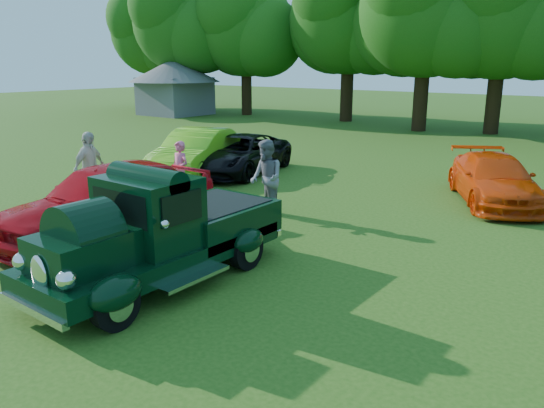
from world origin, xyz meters
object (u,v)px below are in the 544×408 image
Objects in this scene: gazebo at (175,80)px; spectator_white at (90,168)px; hero_pickup at (161,235)px; spectator_pink at (180,171)px; back_car_orange at (494,179)px; red_convertible at (109,201)px; back_car_black at (239,154)px; spectator_grey at (266,178)px; back_car_lime at (197,152)px.

spectator_white is at bearing -47.78° from gazebo.
hero_pickup is 5.54m from spectator_pink.
spectator_pink is at bearing -174.58° from back_car_orange.
red_convertible is 7.29m from back_car_black.
spectator_grey is 26.76m from gazebo.
gazebo is at bearing 130.41° from back_car_black.
spectator_grey reaches higher than hero_pickup.
spectator_pink is (-6.83, -4.87, 0.18)m from back_car_orange.
hero_pickup is 1.03× the size of back_car_black.
hero_pickup is at bearing -18.00° from red_convertible.
spectator_pink is at bearing -86.19° from back_car_black.
spectator_white is (-8.38, -6.61, 0.33)m from back_car_orange.
hero_pickup is 2.47× the size of spectator_white.
spectator_grey is at bearing -160.98° from back_car_orange.
gazebo is at bearing 25.57° from spectator_white.
red_convertible is (-2.55, 0.82, 0.03)m from hero_pickup.
spectator_white is at bearing 152.29° from red_convertible.
back_car_lime is 0.99× the size of back_car_black.
gazebo reaches higher than hero_pickup.
spectator_white reaches higher than back_car_black.
red_convertible is 0.77× the size of gazebo.
red_convertible reaches higher than back_car_orange.
spectator_grey is at bearing -54.59° from back_car_black.
back_car_lime is at bearing -10.48° from spectator_white.
gazebo is (-18.25, 16.68, 1.60)m from spectator_pink.
red_convertible is 6.69m from back_car_lime.
back_car_black is (-2.34, 6.90, -0.19)m from red_convertible.
back_car_orange is 8.39m from spectator_pink.
gazebo is at bearing 136.83° from hero_pickup.
back_car_orange is (7.92, 1.17, -0.01)m from back_car_black.
back_car_black is at bearing 108.59° from red_convertible.
back_car_orange is at bearing 55.20° from red_convertible.
gazebo is at bearing 134.31° from red_convertible.
spectator_grey is (-4.04, -4.67, 0.30)m from back_car_orange.
hero_pickup reaches higher than back_car_lime.
back_car_orange is at bearing -68.39° from spectator_white.
gazebo reaches higher than spectator_grey.
spectator_white is 0.30× the size of gazebo.
red_convertible is at bearing -65.54° from spectator_pink.
spectator_grey is 0.97× the size of spectator_white.
back_car_orange is 6.18m from spectator_grey.
hero_pickup is 9.39m from back_car_orange.
hero_pickup is 0.74× the size of gazebo.
spectator_white is at bearing -124.05° from spectator_grey.
hero_pickup is at bearing -138.85° from back_car_orange.
spectator_grey is (-1.02, 4.22, 0.13)m from hero_pickup.
back_car_orange is 27.78m from gazebo.
back_car_black is (-4.89, 7.72, -0.16)m from hero_pickup.
spectator_white is at bearing -104.59° from back_car_lime.
spectator_white reaches higher than back_car_lime.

